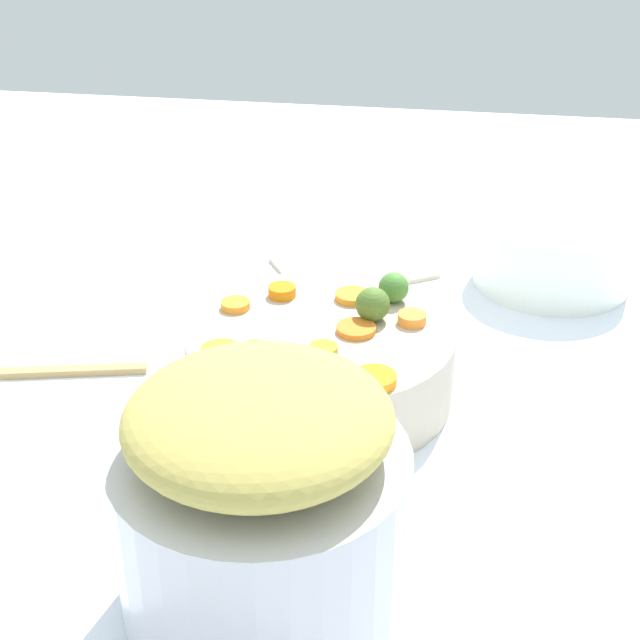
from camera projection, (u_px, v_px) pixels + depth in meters
tabletop at (341, 436)px, 0.88m from camera, size 2.40×2.40×0.02m
serving_bowl_carrots at (320, 362)px, 0.91m from camera, size 0.27×0.27×0.08m
metal_pot at (263, 529)px, 0.65m from camera, size 0.21×0.21×0.14m
stuffing_mound at (258, 418)px, 0.60m from camera, size 0.19×0.19×0.06m
carrot_slice_0 at (255, 348)px, 0.85m from camera, size 0.03×0.03×0.01m
carrot_slice_1 at (282, 291)px, 0.96m from camera, size 0.04×0.04×0.01m
carrot_slice_2 at (353, 296)px, 0.95m from camera, size 0.05×0.05×0.01m
carrot_slice_3 at (412, 318)px, 0.90m from camera, size 0.04×0.04×0.01m
carrot_slice_4 at (221, 351)px, 0.85m from camera, size 0.05×0.05×0.01m
carrot_slice_5 at (279, 362)px, 0.83m from camera, size 0.04×0.04×0.01m
carrot_slice_6 at (235, 305)px, 0.93m from camera, size 0.03×0.03×0.01m
carrot_slice_7 at (356, 329)px, 0.89m from camera, size 0.04×0.04×0.01m
carrot_slice_8 at (375, 379)px, 0.80m from camera, size 0.06×0.06×0.01m
carrot_slice_9 at (324, 350)px, 0.85m from camera, size 0.03×0.03×0.01m
brussels_sprout_0 at (296, 366)px, 0.80m from camera, size 0.04×0.04×0.04m
brussels_sprout_1 at (394, 287)px, 0.94m from camera, size 0.03×0.03×0.03m
brussels_sprout_2 at (373, 304)px, 0.90m from camera, size 0.04×0.04×0.04m
casserole_dish at (553, 252)px, 1.15m from camera, size 0.20×0.20×0.09m
dish_towel at (353, 268)px, 1.20m from camera, size 0.24×0.22×0.01m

